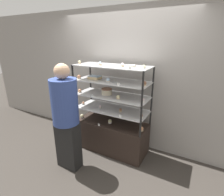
% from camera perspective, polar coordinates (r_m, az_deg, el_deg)
% --- Properties ---
extents(ground_plane, '(20.00, 20.00, 0.00)m').
position_cam_1_polar(ground_plane, '(3.57, 0.00, -16.11)').
color(ground_plane, '#38332D').
extents(back_wall, '(8.00, 0.05, 2.60)m').
position_cam_1_polar(back_wall, '(3.39, 3.43, 6.06)').
color(back_wall, gray).
rests_on(back_wall, ground_plane).
extents(display_base, '(1.31, 0.54, 0.58)m').
position_cam_1_polar(display_base, '(3.42, 0.00, -12.14)').
color(display_base, black).
rests_on(display_base, ground_plane).
extents(display_riser_lower, '(1.31, 0.54, 0.26)m').
position_cam_1_polar(display_riser_lower, '(3.18, 0.00, -3.82)').
color(display_riser_lower, black).
rests_on(display_riser_lower, display_base).
extents(display_riser_middle, '(1.31, 0.54, 0.26)m').
position_cam_1_polar(display_riser_middle, '(3.09, 0.00, 0.67)').
color(display_riser_middle, black).
rests_on(display_riser_middle, display_riser_lower).
extents(display_riser_upper, '(1.31, 0.54, 0.26)m').
position_cam_1_polar(display_riser_upper, '(3.02, 0.00, 5.39)').
color(display_riser_upper, black).
rests_on(display_riser_upper, display_riser_middle).
extents(display_riser_top, '(1.31, 0.54, 0.26)m').
position_cam_1_polar(display_riser_top, '(2.97, 0.00, 10.31)').
color(display_riser_top, black).
rests_on(display_riser_top, display_riser_upper).
extents(layer_cake_centerpiece, '(0.19, 0.19, 0.11)m').
position_cam_1_polar(layer_cake_centerpiece, '(3.12, -1.75, 2.16)').
color(layer_cake_centerpiece, beige).
rests_on(layer_cake_centerpiece, display_riser_middle).
extents(sheet_cake_frosted, '(0.21, 0.16, 0.06)m').
position_cam_1_polar(sheet_cake_frosted, '(3.17, -5.65, 6.74)').
color(sheet_cake_frosted, '#DBBC84').
rests_on(sheet_cake_frosted, display_riser_upper).
extents(cupcake_0, '(0.07, 0.07, 0.08)m').
position_cam_1_polar(cupcake_0, '(3.48, -9.75, -5.84)').
color(cupcake_0, beige).
rests_on(cupcake_0, display_base).
extents(cupcake_1, '(0.07, 0.07, 0.08)m').
position_cam_1_polar(cupcake_1, '(3.22, -0.69, -7.62)').
color(cupcake_1, white).
rests_on(cupcake_1, display_base).
extents(cupcake_2, '(0.07, 0.07, 0.08)m').
position_cam_1_polar(cupcake_2, '(3.01, 9.57, -9.90)').
color(cupcake_2, '#CCB28C').
rests_on(cupcake_2, display_base).
extents(price_tag_0, '(0.04, 0.00, 0.04)m').
position_cam_1_polar(price_tag_0, '(3.14, -4.32, -8.71)').
color(price_tag_0, white).
rests_on(price_tag_0, display_base).
extents(cupcake_3, '(0.05, 0.05, 0.06)m').
position_cam_1_polar(cupcake_3, '(3.41, -9.36, -1.67)').
color(cupcake_3, beige).
rests_on(cupcake_3, display_riser_lower).
extents(cupcake_4, '(0.05, 0.05, 0.06)m').
position_cam_1_polar(cupcake_4, '(3.20, -3.87, -2.84)').
color(cupcake_4, beige).
rests_on(cupcake_4, display_riser_lower).
extents(cupcake_5, '(0.05, 0.05, 0.06)m').
position_cam_1_polar(cupcake_5, '(3.04, 2.81, -3.98)').
color(cupcake_5, '#CCB28C').
rests_on(cupcake_5, display_riser_lower).
extents(cupcake_6, '(0.05, 0.05, 0.06)m').
position_cam_1_polar(cupcake_6, '(2.86, 9.55, -5.80)').
color(cupcake_6, beige).
rests_on(cupcake_6, display_riser_lower).
extents(price_tag_1, '(0.04, 0.00, 0.04)m').
position_cam_1_polar(price_tag_1, '(2.83, 2.67, -5.91)').
color(price_tag_1, white).
rests_on(price_tag_1, display_riser_lower).
extents(cupcake_7, '(0.06, 0.06, 0.07)m').
position_cam_1_polar(cupcake_7, '(3.29, -10.48, 2.33)').
color(cupcake_7, '#CCB28C').
rests_on(cupcake_7, display_riser_middle).
extents(cupcake_8, '(0.06, 0.06, 0.07)m').
position_cam_1_polar(cupcake_8, '(2.88, 2.01, 0.29)').
color(cupcake_8, '#CCB28C').
rests_on(cupcake_8, display_riser_middle).
extents(cupcake_9, '(0.06, 0.06, 0.07)m').
position_cam_1_polar(cupcake_9, '(2.79, 9.95, -0.61)').
color(cupcake_9, white).
rests_on(cupcake_9, display_riser_middle).
extents(price_tag_2, '(0.04, 0.00, 0.04)m').
position_cam_1_polar(price_tag_2, '(3.00, -6.47, 0.73)').
color(price_tag_2, white).
rests_on(price_tag_2, display_riser_middle).
extents(cupcake_10, '(0.06, 0.06, 0.07)m').
position_cam_1_polar(cupcake_10, '(3.22, -10.70, 6.79)').
color(cupcake_10, '#CCB28C').
rests_on(cupcake_10, display_riser_upper).
extents(cupcake_11, '(0.06, 0.06, 0.07)m').
position_cam_1_polar(cupcake_11, '(2.92, -1.28, 5.90)').
color(cupcake_11, beige).
rests_on(cupcake_11, display_riser_upper).
extents(cupcake_12, '(0.06, 0.06, 0.07)m').
position_cam_1_polar(cupcake_12, '(2.73, 10.54, 4.68)').
color(cupcake_12, '#CCB28C').
rests_on(cupcake_12, display_riser_upper).
extents(price_tag_3, '(0.04, 0.00, 0.04)m').
position_cam_1_polar(price_tag_3, '(2.68, 2.13, 4.48)').
color(price_tag_3, white).
rests_on(price_tag_3, display_riser_upper).
extents(cupcake_13, '(0.05, 0.05, 0.06)m').
position_cam_1_polar(cupcake_13, '(3.21, -10.57, 11.44)').
color(cupcake_13, '#CCB28C').
rests_on(cupcake_13, display_riser_top).
extents(cupcake_14, '(0.05, 0.05, 0.06)m').
position_cam_1_polar(cupcake_14, '(2.99, -3.88, 11.20)').
color(cupcake_14, '#CCB28C').
rests_on(cupcake_14, display_riser_top).
extents(cupcake_15, '(0.05, 0.05, 0.06)m').
position_cam_1_polar(cupcake_15, '(2.82, 3.42, 10.77)').
color(cupcake_15, '#CCB28C').
rests_on(cupcake_15, display_riser_top).
extents(cupcake_16, '(0.05, 0.05, 0.06)m').
position_cam_1_polar(cupcake_16, '(2.63, 10.40, 9.92)').
color(cupcake_16, white).
rests_on(cupcake_16, display_riser_top).
extents(price_tag_4, '(0.04, 0.00, 0.04)m').
position_cam_1_polar(price_tag_4, '(2.55, 5.87, 9.68)').
color(price_tag_4, white).
rests_on(price_tag_4, display_riser_top).
extents(donut_glazed, '(0.12, 0.12, 0.03)m').
position_cam_1_polar(donut_glazed, '(2.85, 6.59, 10.45)').
color(donut_glazed, '#EFE5CC').
rests_on(donut_glazed, display_riser_top).
extents(customer_figure, '(0.40, 0.40, 1.72)m').
position_cam_1_polar(customer_figure, '(2.79, -14.83, -5.62)').
color(customer_figure, black).
rests_on(customer_figure, ground_plane).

